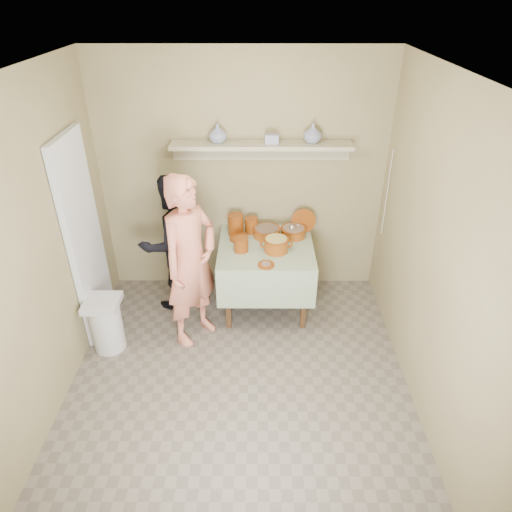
{
  "coord_description": "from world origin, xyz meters",
  "views": [
    {
      "loc": [
        0.16,
        -2.78,
        3.09
      ],
      "look_at": [
        0.15,
        0.75,
        0.95
      ],
      "focal_mm": 32.0,
      "sensor_mm": 36.0,
      "label": 1
    }
  ],
  "objects_px": {
    "serving_table": "(266,255)",
    "trash_bin": "(106,324)",
    "cazuela_rice": "(276,244)",
    "person_helper": "(173,243)",
    "person_cook": "(191,262)"
  },
  "relations": [
    {
      "from": "serving_table",
      "to": "cazuela_rice",
      "type": "relative_size",
      "value": 2.95
    },
    {
      "from": "person_helper",
      "to": "cazuela_rice",
      "type": "distance_m",
      "value": 1.08
    },
    {
      "from": "person_helper",
      "to": "trash_bin",
      "type": "xyz_separation_m",
      "value": [
        -0.57,
        -0.74,
        -0.47
      ]
    },
    {
      "from": "person_helper",
      "to": "cazuela_rice",
      "type": "xyz_separation_m",
      "value": [
        1.06,
        -0.17,
        0.09
      ]
    },
    {
      "from": "person_helper",
      "to": "trash_bin",
      "type": "bearing_deg",
      "value": 18.69
    },
    {
      "from": "cazuela_rice",
      "to": "trash_bin",
      "type": "distance_m",
      "value": 1.81
    },
    {
      "from": "person_helper",
      "to": "serving_table",
      "type": "relative_size",
      "value": 1.55
    },
    {
      "from": "cazuela_rice",
      "to": "trash_bin",
      "type": "bearing_deg",
      "value": -160.84
    },
    {
      "from": "person_helper",
      "to": "cazuela_rice",
      "type": "height_order",
      "value": "person_helper"
    },
    {
      "from": "person_cook",
      "to": "trash_bin",
      "type": "bearing_deg",
      "value": 140.57
    },
    {
      "from": "serving_table",
      "to": "person_helper",
      "type": "bearing_deg",
      "value": 176.7
    },
    {
      "from": "person_cook",
      "to": "serving_table",
      "type": "bearing_deg",
      "value": -17.96
    },
    {
      "from": "serving_table",
      "to": "trash_bin",
      "type": "bearing_deg",
      "value": -155.88
    },
    {
      "from": "cazuela_rice",
      "to": "person_helper",
      "type": "bearing_deg",
      "value": 170.67
    },
    {
      "from": "person_cook",
      "to": "serving_table",
      "type": "xyz_separation_m",
      "value": [
        0.7,
        0.49,
        -0.21
      ]
    }
  ]
}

